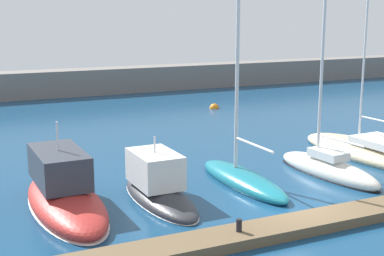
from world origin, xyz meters
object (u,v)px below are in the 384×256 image
sailboat_sand_fifth (372,152)px  mooring_buoy_orange (214,108)px  motorboat_charcoal_second (158,187)px  sailboat_teal_third (243,175)px  motorboat_red_nearest (64,193)px  dock_bollard (239,225)px  sailboat_ivory_fourth (328,167)px

sailboat_sand_fifth → mooring_buoy_orange: 17.28m
motorboat_charcoal_second → sailboat_teal_third: sailboat_teal_third is taller
motorboat_red_nearest → mooring_buoy_orange: 24.21m
motorboat_red_nearest → dock_bollard: motorboat_red_nearest is taller
sailboat_sand_fifth → motorboat_red_nearest: bearing=89.6°
motorboat_charcoal_second → sailboat_ivory_fourth: (8.70, -0.21, -0.14)m
dock_bollard → sailboat_teal_third: bearing=58.7°
mooring_buoy_orange → sailboat_teal_third: bearing=-113.6°
sailboat_teal_third → dock_bollard: sailboat_teal_third is taller
motorboat_charcoal_second → mooring_buoy_orange: 22.47m
motorboat_red_nearest → dock_bollard: size_ratio=17.89×
motorboat_charcoal_second → sailboat_ivory_fourth: size_ratio=0.43×
sailboat_sand_fifth → sailboat_ivory_fourth: bearing=108.4°
motorboat_red_nearest → sailboat_sand_fifth: 16.84m
sailboat_teal_third → motorboat_charcoal_second: bearing=93.4°
sailboat_teal_third → sailboat_ivory_fourth: bearing=-97.6°
sailboat_ivory_fourth → dock_bollard: size_ratio=32.67×
motorboat_charcoal_second → dock_bollard: size_ratio=14.12×
motorboat_charcoal_second → dock_bollard: 5.29m
sailboat_teal_third → dock_bollard: 6.47m
dock_bollard → motorboat_red_nearest: bearing=128.3°
motorboat_red_nearest → sailboat_sand_fifth: bearing=-88.4°
sailboat_teal_third → dock_bollard: size_ratio=32.90×
motorboat_red_nearest → sailboat_ivory_fourth: size_ratio=0.55×
motorboat_red_nearest → sailboat_ivory_fourth: 12.51m
dock_bollard → sailboat_sand_fifth: bearing=28.9°
motorboat_red_nearest → motorboat_charcoal_second: bearing=-101.8°
dock_bollard → motorboat_charcoal_second: bearing=99.9°
motorboat_charcoal_second → dock_bollard: bearing=-171.0°
sailboat_teal_third → dock_bollard: (-3.36, -5.53, 0.18)m
motorboat_charcoal_second → dock_bollard: (0.91, -5.21, 0.05)m
sailboat_teal_third → sailboat_ivory_fourth: sailboat_teal_third is taller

